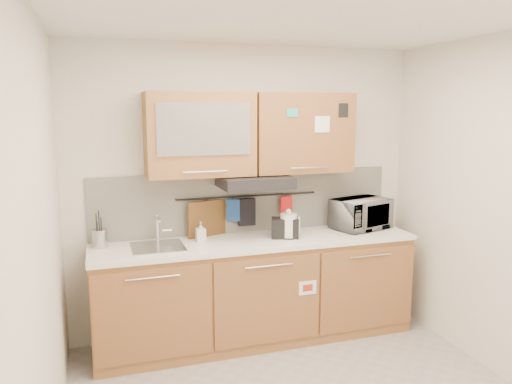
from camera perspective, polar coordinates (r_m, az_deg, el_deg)
ceiling at (r=3.15m, az=7.20°, el=19.61°), size 3.20×3.20×0.00m
wall_back at (r=4.56m, az=-1.11°, el=0.14°), size 3.20×0.00×3.20m
wall_left at (r=2.93m, az=-23.31°, el=-6.03°), size 0.00×3.00×3.00m
base_cabinet at (r=4.52m, az=0.08°, el=-11.75°), size 2.80×0.64×0.88m
countertop at (r=4.36m, az=0.09°, el=-5.69°), size 2.82×0.62×0.04m
backsplash at (r=4.57m, az=-1.06°, el=-1.12°), size 2.80×0.02×0.56m
upper_cabinets at (r=4.34m, az=-0.51°, el=6.70°), size 1.82×0.37×0.70m
range_hood at (r=4.31m, az=-0.15°, el=1.19°), size 0.60×0.46×0.10m
sink at (r=4.20m, az=-11.14°, el=-6.14°), size 0.42×0.40×0.26m
utensil_rail at (r=4.52m, az=-0.92°, el=-0.46°), size 1.30×0.02×0.02m
utensil_crock at (r=4.28m, az=-17.41°, el=-5.06°), size 0.16×0.16×0.31m
kettle at (r=4.39m, az=3.73°, el=-3.94°), size 0.20×0.19×0.26m
toaster at (r=4.40m, az=3.33°, el=-4.08°), size 0.26×0.20×0.18m
microwave at (r=4.81m, az=11.87°, el=-2.45°), size 0.60×0.49×0.29m
soap_bottle at (r=4.29m, az=-6.32°, el=-4.55°), size 0.08×0.08×0.17m
cutting_board at (r=4.47m, az=-5.58°, el=-3.98°), size 0.37×0.14×0.47m
oven_mitt at (r=4.49m, az=-2.62°, el=-2.08°), size 0.12×0.06×0.20m
dark_pouch at (r=4.53m, az=-1.08°, el=-2.30°), size 0.16×0.05×0.25m
pot_holder at (r=4.65m, az=3.47°, el=-1.45°), size 0.13×0.05×0.16m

